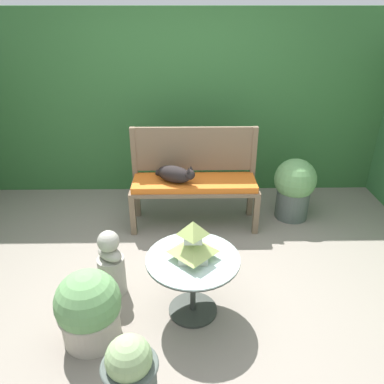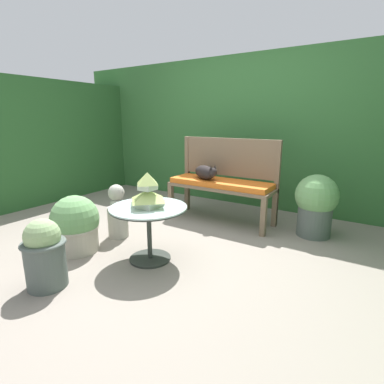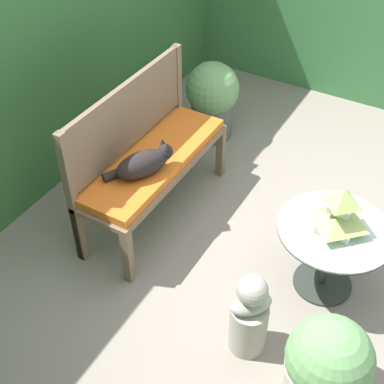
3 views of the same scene
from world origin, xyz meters
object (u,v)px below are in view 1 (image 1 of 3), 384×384
at_px(cat, 175,174).
at_px(potted_plant_table_far, 131,376).
at_px(garden_bench, 194,187).
at_px(garden_bust, 111,265).
at_px(pagoda_birdhouse, 193,243).
at_px(potted_plant_bench_left, 294,187).
at_px(potted_plant_hedge_corner, 89,309).
at_px(patio_table, 193,270).

bearing_deg(cat, potted_plant_table_far, -69.52).
bearing_deg(garden_bench, potted_plant_table_far, -101.01).
bearing_deg(garden_bust, cat, 106.36).
relative_size(pagoda_birdhouse, potted_plant_bench_left, 0.45).
xyz_separation_m(garden_bench, cat, (-0.20, -0.04, 0.17)).
height_order(pagoda_birdhouse, potted_plant_table_far, pagoda_birdhouse).
distance_m(garden_bench, potted_plant_hedge_corner, 1.79).
relative_size(pagoda_birdhouse, potted_plant_hedge_corner, 0.55).
bearing_deg(cat, patio_table, -56.53).
height_order(patio_table, potted_plant_table_far, potted_plant_table_far).
distance_m(pagoda_birdhouse, potted_plant_bench_left, 1.92).
distance_m(patio_table, potted_plant_hedge_corner, 0.80).
distance_m(potted_plant_hedge_corner, potted_plant_bench_left, 2.60).
height_order(patio_table, potted_plant_hedge_corner, potted_plant_hedge_corner).
height_order(cat, pagoda_birdhouse, pagoda_birdhouse).
relative_size(garden_bench, garden_bust, 2.26).
bearing_deg(pagoda_birdhouse, potted_plant_bench_left, 51.83).
relative_size(garden_bench, potted_plant_bench_left, 1.93).
height_order(garden_bust, potted_plant_bench_left, potted_plant_bench_left).
distance_m(cat, pagoda_birdhouse, 1.31).
xyz_separation_m(garden_bench, potted_plant_bench_left, (1.13, 0.14, -0.08)).
distance_m(garden_bust, potted_plant_table_far, 1.09).
bearing_deg(pagoda_birdhouse, cat, 97.12).
xyz_separation_m(patio_table, pagoda_birdhouse, (0.00, 0.00, 0.25)).
distance_m(cat, potted_plant_table_far, 2.15).
height_order(garden_bust, potted_plant_hedge_corner, garden_bust).
height_order(garden_bench, pagoda_birdhouse, pagoda_birdhouse).
distance_m(garden_bust, potted_plant_hedge_corner, 0.50).
bearing_deg(patio_table, potted_plant_table_far, -115.22).
relative_size(patio_table, garden_bust, 1.18).
bearing_deg(patio_table, potted_plant_bench_left, 51.83).
height_order(potted_plant_hedge_corner, potted_plant_bench_left, potted_plant_bench_left).
bearing_deg(potted_plant_table_far, garden_bench, 78.99).
bearing_deg(garden_bust, potted_plant_hedge_corner, -55.81).
xyz_separation_m(cat, garden_bust, (-0.52, -1.06, -0.36)).
distance_m(cat, potted_plant_hedge_corner, 1.70).
distance_m(garden_bust, potted_plant_bench_left, 2.23).
relative_size(garden_bench, pagoda_birdhouse, 4.28).
xyz_separation_m(cat, patio_table, (0.16, -1.30, -0.22)).
xyz_separation_m(cat, potted_plant_table_far, (-0.22, -2.11, -0.35)).
relative_size(garden_bench, cat, 3.19).
height_order(potted_plant_table_far, potted_plant_bench_left, potted_plant_bench_left).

